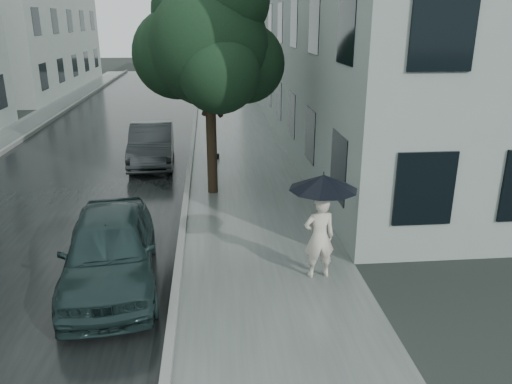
{
  "coord_description": "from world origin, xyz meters",
  "views": [
    {
      "loc": [
        -0.86,
        -7.43,
        4.76
      ],
      "look_at": [
        0.06,
        2.46,
        1.3
      ],
      "focal_mm": 35.0,
      "sensor_mm": 36.0,
      "label": 1
    }
  ],
  "objects": [
    {
      "name": "pedestrian",
      "position": [
        1.14,
        1.08,
        0.83
      ],
      "size": [
        0.64,
        0.45,
        1.65
      ],
      "primitive_type": "imported",
      "rotation": [
        0.0,
        0.0,
        3.23
      ],
      "color": "beige",
      "rests_on": "sidewalk"
    },
    {
      "name": "car_near",
      "position": [
        -2.78,
        1.18,
        0.71
      ],
      "size": [
        2.12,
        4.29,
        1.4
      ],
      "primitive_type": "imported",
      "rotation": [
        0.0,
        0.0,
        0.11
      ],
      "color": "#1A2C2C",
      "rests_on": "ground"
    },
    {
      "name": "street_tree",
      "position": [
        -0.83,
        6.42,
        4.13
      ],
      "size": [
        4.17,
        3.79,
        6.17
      ],
      "color": "#332619",
      "rests_on": "ground"
    },
    {
      "name": "sidewalk",
      "position": [
        0.25,
        12.0,
        0.0
      ],
      "size": [
        3.5,
        60.0,
        0.01
      ],
      "primitive_type": "cube",
      "color": "slate",
      "rests_on": "ground"
    },
    {
      "name": "kerb_near",
      "position": [
        -1.57,
        12.0,
        0.07
      ],
      "size": [
        0.15,
        60.0,
        0.15
      ],
      "primitive_type": "cube",
      "color": "slate",
      "rests_on": "ground"
    },
    {
      "name": "asphalt_road",
      "position": [
        -5.08,
        12.0,
        0.0
      ],
      "size": [
        6.85,
        60.0,
        0.0
      ],
      "primitive_type": "cube",
      "color": "black",
      "rests_on": "ground"
    },
    {
      "name": "ground",
      "position": [
        0.0,
        0.0,
        0.0
      ],
      "size": [
        120.0,
        120.0,
        0.0
      ],
      "primitive_type": "plane",
      "color": "black",
      "rests_on": "ground"
    },
    {
      "name": "car_far",
      "position": [
        -2.88,
        9.6,
        0.67
      ],
      "size": [
        1.62,
        4.12,
        1.34
      ],
      "primitive_type": "imported",
      "rotation": [
        0.0,
        0.0,
        0.05
      ],
      "color": "#272B2D",
      "rests_on": "ground"
    },
    {
      "name": "building_far_b",
      "position": [
        -13.77,
        30.0,
        4.0
      ],
      "size": [
        7.02,
        18.0,
        8.0
      ],
      "color": "gray",
      "rests_on": "ground"
    },
    {
      "name": "kerb_far",
      "position": [
        -8.57,
        12.0,
        0.07
      ],
      "size": [
        0.15,
        60.0,
        0.15
      ],
      "primitive_type": "cube",
      "color": "slate",
      "rests_on": "ground"
    },
    {
      "name": "building_near",
      "position": [
        5.47,
        19.5,
        4.5
      ],
      "size": [
        7.02,
        36.0,
        9.0
      ],
      "color": "gray",
      "rests_on": "ground"
    },
    {
      "name": "lamp_post",
      "position": [
        -0.84,
        9.93,
        3.15
      ],
      "size": [
        0.84,
        0.38,
        5.53
      ],
      "rotation": [
        0.0,
        0.0,
        -0.16
      ],
      "color": "black",
      "rests_on": "ground"
    },
    {
      "name": "umbrella",
      "position": [
        1.17,
        1.04,
        1.94
      ],
      "size": [
        1.6,
        1.6,
        1.2
      ],
      "rotation": [
        0.0,
        0.0,
        0.31
      ],
      "color": "black",
      "rests_on": "ground"
    }
  ]
}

